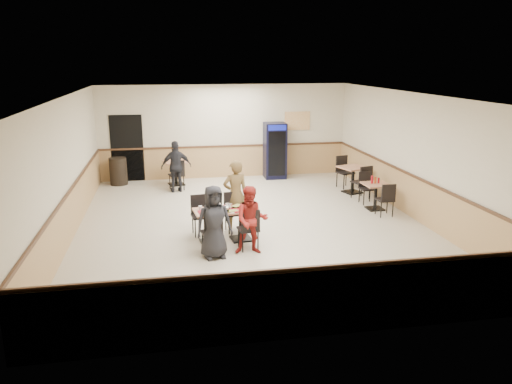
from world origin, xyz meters
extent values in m
plane|color=beige|center=(0.00, 0.00, 0.00)|extent=(10.00, 10.00, 0.00)
plane|color=silver|center=(0.00, 0.00, 3.00)|extent=(10.00, 10.00, 0.00)
plane|color=beige|center=(0.00, 5.00, 1.50)|extent=(8.00, 0.00, 8.00)
plane|color=beige|center=(0.00, -5.00, 1.50)|extent=(8.00, 0.00, 8.00)
plane|color=beige|center=(-4.00, 0.00, 1.50)|extent=(0.00, 10.00, 10.00)
plane|color=beige|center=(4.00, 0.00, 1.50)|extent=(0.00, 10.00, 10.00)
cube|color=tan|center=(0.00, 4.99, 0.50)|extent=(7.98, 0.03, 1.00)
cube|color=tan|center=(3.98, 0.00, 0.50)|extent=(0.03, 9.98, 1.00)
cube|color=#472B19|center=(0.00, 4.97, 1.03)|extent=(7.98, 0.04, 0.06)
cube|color=black|center=(-3.10, 4.98, 1.05)|extent=(1.00, 0.02, 2.10)
cube|color=orange|center=(2.40, 4.96, 1.80)|extent=(0.85, 0.02, 0.60)
cube|color=black|center=(-1.05, -1.04, 0.02)|extent=(0.47, 0.47, 0.04)
cylinder|color=black|center=(-1.05, -1.04, 0.36)|extent=(0.08, 0.08, 0.64)
cube|color=#B67A58|center=(-1.05, -1.04, 0.69)|extent=(0.73, 0.73, 0.04)
cube|color=black|center=(-0.39, -0.96, 0.02)|extent=(0.47, 0.47, 0.04)
cylinder|color=black|center=(-0.39, -0.96, 0.36)|extent=(0.08, 0.08, 0.64)
cube|color=#B67A58|center=(-0.39, -0.96, 0.69)|extent=(0.73, 0.73, 0.04)
imported|color=black|center=(-1.05, -1.84, 0.72)|extent=(0.78, 0.58, 1.45)
imported|color=maroon|center=(-0.30, -1.76, 0.69)|extent=(0.73, 0.60, 1.38)
imported|color=brown|center=(-0.39, -0.15, 0.79)|extent=(0.62, 0.46, 1.58)
imported|color=black|center=(-1.63, 3.36, 0.75)|extent=(0.92, 0.47, 1.50)
cube|color=#AB0B1D|center=(-0.45, -0.85, 0.72)|extent=(0.46, 0.36, 0.02)
cube|color=#AB0B1D|center=(-0.38, -1.10, 0.72)|extent=(0.46, 0.36, 0.02)
cube|color=#AB0B1D|center=(-1.08, -1.15, 0.72)|extent=(0.46, 0.36, 0.02)
cube|color=#AB0B1D|center=(-0.54, -0.86, 0.72)|extent=(0.46, 0.36, 0.02)
cylinder|color=white|center=(-0.46, -0.82, 0.71)|extent=(0.22, 0.22, 0.01)
cube|color=gold|center=(-0.46, -0.82, 0.72)|extent=(0.29, 0.28, 0.02)
cylinder|color=white|center=(-1.13, -1.16, 0.71)|extent=(0.22, 0.22, 0.01)
cube|color=gold|center=(-1.13, -1.16, 0.72)|extent=(0.29, 0.25, 0.02)
cylinder|color=white|center=(-0.61, -1.17, 0.71)|extent=(0.22, 0.22, 0.01)
cube|color=gold|center=(-0.61, -1.17, 0.72)|extent=(0.27, 0.21, 0.02)
cylinder|color=white|center=(-0.29, -1.04, 0.71)|extent=(0.22, 0.22, 0.01)
cube|color=gold|center=(-0.29, -1.04, 0.72)|extent=(0.28, 0.23, 0.02)
cylinder|color=white|center=(-0.80, -1.18, 0.71)|extent=(0.22, 0.22, 0.01)
cube|color=gold|center=(-0.80, -1.18, 0.72)|extent=(0.27, 0.19, 0.02)
cylinder|color=white|center=(-0.20, -1.04, 0.71)|extent=(0.22, 0.22, 0.01)
cube|color=gold|center=(-0.20, -1.04, 0.72)|extent=(0.28, 0.23, 0.02)
cylinder|color=silver|center=(-1.16, -1.29, 0.75)|extent=(0.08, 0.08, 0.09)
cylinder|color=silver|center=(-1.25, -0.96, 0.75)|extent=(0.08, 0.08, 0.09)
cylinder|color=silver|center=(-0.96, -0.98, 0.75)|extent=(0.08, 0.08, 0.09)
cylinder|color=silver|center=(-0.97, -1.29, 0.75)|extent=(0.08, 0.08, 0.09)
cylinder|color=silver|center=(-0.68, -0.95, 0.77)|extent=(0.07, 0.07, 0.12)
cylinder|color=silver|center=(-0.61, -0.98, 0.77)|extent=(0.07, 0.07, 0.12)
ellipsoid|color=white|center=(-0.70, -1.01, 0.76)|extent=(0.14, 0.14, 0.10)
cube|color=black|center=(3.36, 0.64, 0.02)|extent=(0.42, 0.42, 0.04)
cylinder|color=black|center=(3.36, 0.64, 0.35)|extent=(0.08, 0.08, 0.62)
cube|color=#B67A58|center=(3.36, 0.64, 0.66)|extent=(0.65, 0.65, 0.04)
cube|color=black|center=(3.38, 2.32, 0.02)|extent=(0.58, 0.58, 0.04)
cylinder|color=black|center=(3.38, 2.32, 0.39)|extent=(0.09, 0.09, 0.70)
cube|color=#B67A58|center=(3.38, 2.32, 0.75)|extent=(0.90, 0.90, 0.04)
cylinder|color=#A10B14|center=(3.26, 0.69, 0.78)|extent=(0.06, 0.06, 0.20)
cylinder|color=#B64718|center=(3.35, 0.69, 0.77)|extent=(0.06, 0.06, 0.17)
cylinder|color=#A10B14|center=(3.44, 0.69, 0.75)|extent=(0.05, 0.05, 0.14)
cube|color=black|center=(-1.63, 4.20, 0.02)|extent=(0.54, 0.54, 0.04)
cylinder|color=black|center=(-1.63, 4.20, 0.37)|extent=(0.09, 0.09, 0.67)
cube|color=#B67A58|center=(-1.63, 4.20, 0.72)|extent=(0.84, 0.84, 0.04)
cube|color=black|center=(1.57, 4.60, 0.90)|extent=(0.69, 0.67, 1.80)
cube|color=black|center=(1.57, 4.26, 0.85)|extent=(0.55, 0.03, 1.42)
cube|color=#0E179A|center=(1.57, 4.25, 1.68)|extent=(0.57, 0.03, 0.17)
cylinder|color=black|center=(-3.38, 4.55, 0.42)|extent=(0.53, 0.53, 0.84)
camera|label=1|loc=(-1.89, -10.98, 3.77)|focal=35.00mm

